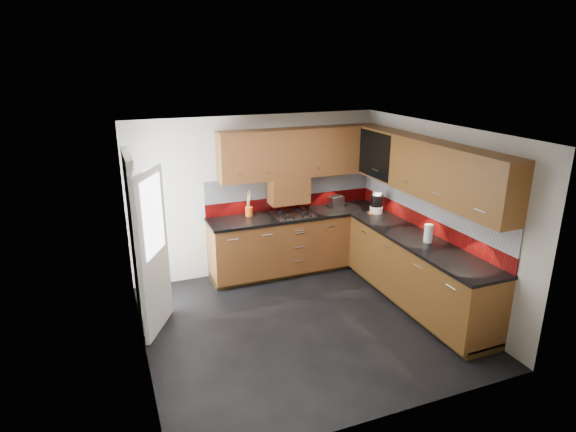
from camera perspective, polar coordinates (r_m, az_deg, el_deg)
name	(u,v)px	position (r m, az deg, el deg)	size (l,w,h in m)	color
room	(304,210)	(5.58, 1.92, 0.77)	(4.00, 3.80, 2.64)	black
base_cabinets	(352,258)	(7.00, 7.54, -4.94)	(2.70, 3.20, 0.95)	brown
countertop	(353,227)	(6.81, 7.66, -1.27)	(2.72, 3.22, 0.04)	black
backsplash	(360,201)	(7.01, 8.47, 1.76)	(2.70, 3.20, 0.54)	maroon
upper_cabinets	(364,160)	(6.71, 9.00, 6.54)	(2.50, 3.20, 0.72)	brown
extractor_hood	(288,190)	(7.26, 0.03, 3.10)	(0.60, 0.33, 0.40)	brown
glass_cabinet	(383,152)	(7.20, 11.19, 7.41)	(0.32, 0.80, 0.66)	black
back_door	(143,246)	(6.03, -16.84, -3.38)	(0.42, 1.19, 2.04)	white
gas_hob	(292,214)	(7.20, 0.52, 0.28)	(0.58, 0.51, 0.04)	silver
utensil_pot	(249,210)	(7.14, -4.66, 0.71)	(0.11, 0.11, 0.39)	#D34E13
toaster	(336,201)	(7.63, 5.69, 1.75)	(0.25, 0.18, 0.17)	silver
food_processor	(377,204)	(7.36, 10.45, 1.46)	(0.19, 0.19, 0.32)	white
paper_towel	(428,234)	(6.35, 16.31, -2.00)	(0.11, 0.11, 0.23)	white
orange_cloth	(373,213)	(7.38, 10.02, 0.37)	(0.14, 0.12, 0.01)	#D35C17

